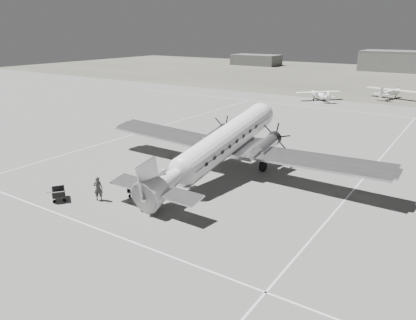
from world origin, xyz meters
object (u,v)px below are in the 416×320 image
(baggage_cart_far, at_px, (59,194))
(passenger, at_px, (164,177))
(light_plane_left, at_px, (319,96))
(light_plane_right, at_px, (390,93))
(ramp_agent, at_px, (150,183))
(ground_crew, at_px, (98,189))
(baggage_cart_near, at_px, (139,192))
(dc3_airliner, at_px, (220,147))
(shed_secondary, at_px, (256,60))

(baggage_cart_far, distance_m, passenger, 9.01)
(light_plane_left, height_order, light_plane_right, light_plane_right)
(ramp_agent, bearing_deg, ground_crew, 152.25)
(baggage_cart_far, bearing_deg, ground_crew, 67.54)
(baggage_cart_near, relative_size, ramp_agent, 1.06)
(dc3_airliner, height_order, ground_crew, dc3_airliner)
(shed_secondary, xyz_separation_m, ground_crew, (50.05, -125.43, -0.97))
(ground_crew, height_order, passenger, ground_crew)
(dc3_airliner, relative_size, ramp_agent, 19.08)
(light_plane_left, xyz_separation_m, baggage_cart_far, (-1.37, -60.04, -0.47))
(shed_secondary, relative_size, light_plane_left, 1.96)
(dc3_airliner, bearing_deg, light_plane_right, 86.81)
(baggage_cart_far, bearing_deg, dc3_airliner, 91.61)
(shed_secondary, height_order, dc3_airliner, dc3_airliner)
(dc3_airliner, bearing_deg, baggage_cart_near, -109.13)
(light_plane_left, height_order, ramp_agent, light_plane_left)
(ramp_agent, distance_m, passenger, 1.87)
(shed_secondary, distance_m, dc3_airliner, 127.73)
(dc3_airliner, height_order, baggage_cart_near, dc3_airliner)
(ground_crew, relative_size, passenger, 1.27)
(light_plane_right, xyz_separation_m, ramp_agent, (-7.51, -64.41, -0.28))
(light_plane_left, bearing_deg, shed_secondary, 79.93)
(baggage_cart_near, height_order, baggage_cart_far, baggage_cart_near)
(light_plane_right, height_order, baggage_cart_far, light_plane_right)
(dc3_airliner, height_order, baggage_cart_far, dc3_airliner)
(light_plane_left, bearing_deg, baggage_cart_far, -137.26)
(baggage_cart_far, bearing_deg, light_plane_left, 124.22)
(light_plane_right, xyz_separation_m, passenger, (-7.47, -62.54, -0.28))
(baggage_cart_far, relative_size, passenger, 1.05)
(dc3_airliner, bearing_deg, baggage_cart_far, -122.61)
(dc3_airliner, relative_size, light_plane_right, 2.94)
(baggage_cart_far, height_order, ground_crew, ground_crew)
(light_plane_left, xyz_separation_m, passenger, (3.84, -52.70, -0.15))
(baggage_cart_far, relative_size, ground_crew, 0.83)
(baggage_cart_near, bearing_deg, light_plane_left, 80.62)
(shed_secondary, bearing_deg, baggage_cart_far, -69.63)
(shed_secondary, height_order, baggage_cart_far, shed_secondary)
(shed_secondary, relative_size, baggage_cart_far, 10.60)
(shed_secondary, height_order, baggage_cart_near, shed_secondary)
(ramp_agent, bearing_deg, shed_secondary, 27.80)
(ramp_agent, bearing_deg, baggage_cart_far, 141.13)
(dc3_airliner, bearing_deg, ground_crew, -115.86)
(dc3_airliner, bearing_deg, ramp_agent, -112.79)
(shed_secondary, xyz_separation_m, dc3_airliner, (55.35, -115.11, 0.93))
(ground_crew, xyz_separation_m, passenger, (2.38, 5.57, -0.22))
(shed_secondary, distance_m, ground_crew, 135.05)
(dc3_airliner, relative_size, ground_crew, 15.00)
(light_plane_left, bearing_deg, ramp_agent, -131.97)
(shed_secondary, relative_size, baggage_cart_near, 10.55)
(shed_secondary, xyz_separation_m, light_plane_right, (59.90, -57.32, -0.91))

